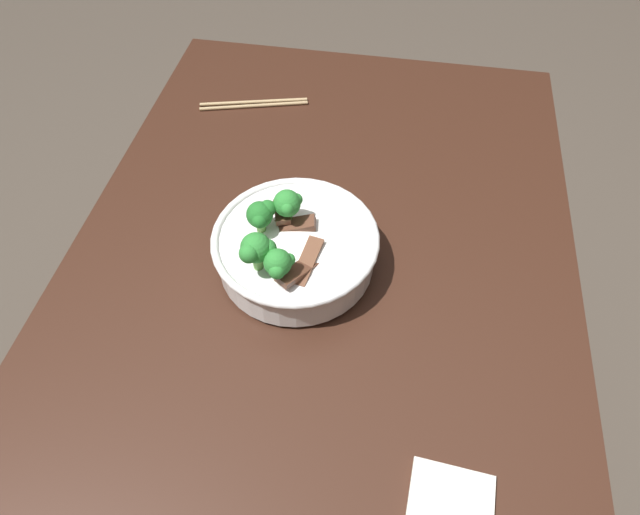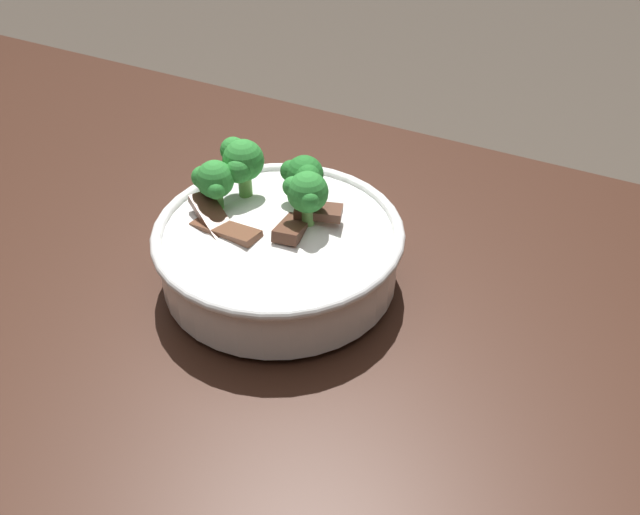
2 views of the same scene
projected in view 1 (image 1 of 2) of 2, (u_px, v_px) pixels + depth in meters
name	position (u px, v px, depth m)	size (l,w,h in m)	color
ground	(309.00, 503.00, 1.41)	(10.00, 10.00, 0.00)	#4C4238
dining_table	(303.00, 391.00, 0.88)	(1.49, 0.80, 0.82)	#381E14
rice_bowl	(294.00, 247.00, 0.82)	(0.25, 0.25, 0.13)	white
chopsticks_pair	(254.00, 104.00, 1.10)	(0.07, 0.21, 0.01)	tan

